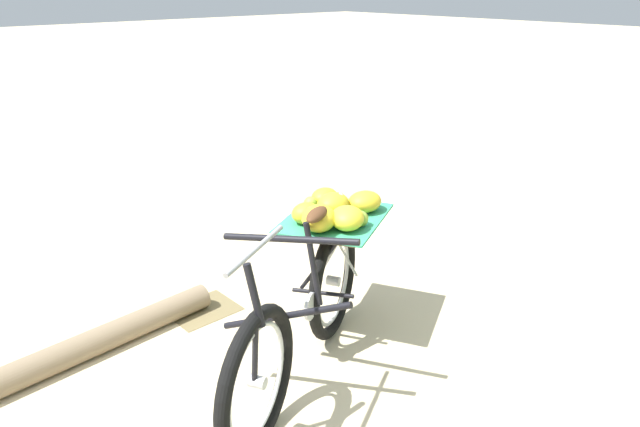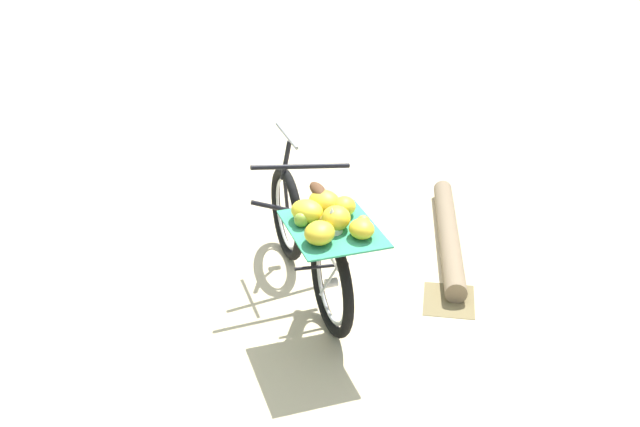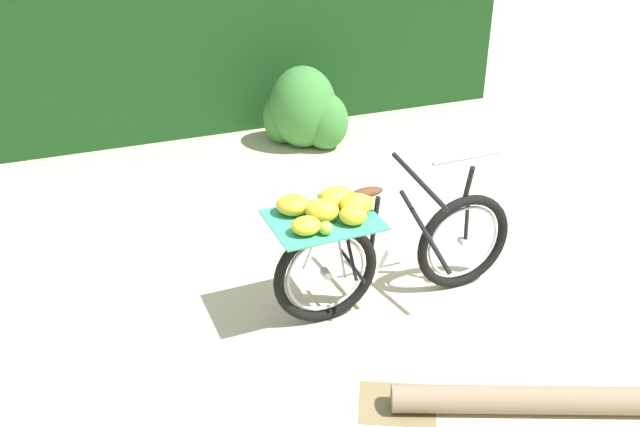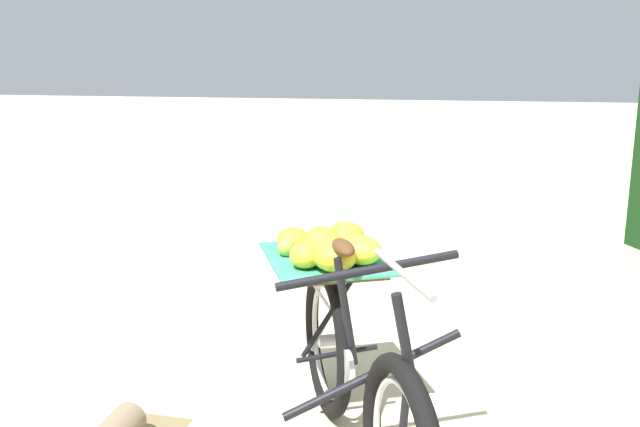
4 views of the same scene
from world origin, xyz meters
The scene contains 4 objects.
ground_plane centered at (0.00, 0.00, 0.00)m, with size 60.00×60.00×0.00m, color beige.
bicycle centered at (0.25, -0.08, 0.53)m, with size 1.72×1.08×1.03m.
fallen_log centered at (-0.75, 0.86, 0.08)m, with size 0.16×0.16×1.77m, color #7F6B51.
leaf_litter_patch centered at (0.09, 0.87, 0.00)m, with size 0.44×0.36×0.01m, color olive.
Camera 1 is at (-1.66, -2.25, 2.09)m, focal length 33.18 mm.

